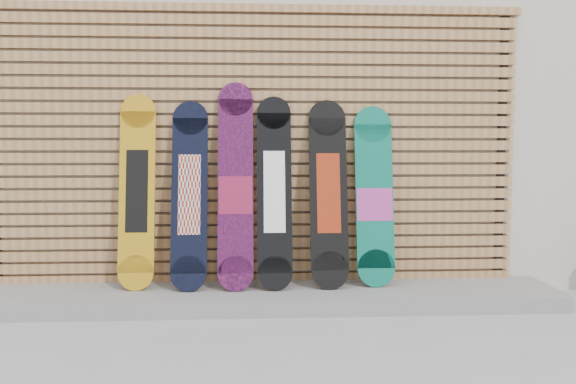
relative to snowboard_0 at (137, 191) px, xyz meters
name	(u,v)px	position (x,y,z in m)	size (l,w,h in m)	color
ground	(276,334)	(1.03, -0.80, -0.86)	(80.00, 80.00, 0.00)	#9A9A9D
building	(307,97)	(1.53, 2.70, 0.94)	(12.00, 5.00, 3.60)	beige
concrete_step	(253,297)	(0.88, -0.12, -0.80)	(4.60, 0.70, 0.12)	gray
slat_wall	(253,145)	(0.88, 0.17, 0.35)	(4.26, 0.08, 2.29)	#A47244
snowboard_0	(137,191)	(0.00, 0.00, 0.00)	(0.27, 0.28, 1.48)	#C58D15
snowboard_1	(189,194)	(0.40, -0.03, -0.03)	(0.27, 0.34, 1.43)	black
snowboard_2	(236,186)	(0.75, -0.03, 0.04)	(0.27, 0.35, 1.57)	black
snowboard_3	(274,192)	(1.04, -0.03, -0.01)	(0.26, 0.35, 1.47)	black
snowboard_4	(328,193)	(1.46, -0.02, -0.02)	(0.29, 0.33, 1.44)	black
snowboard_5	(374,197)	(1.82, 0.00, -0.05)	(0.29, 0.28, 1.39)	#0B6D57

